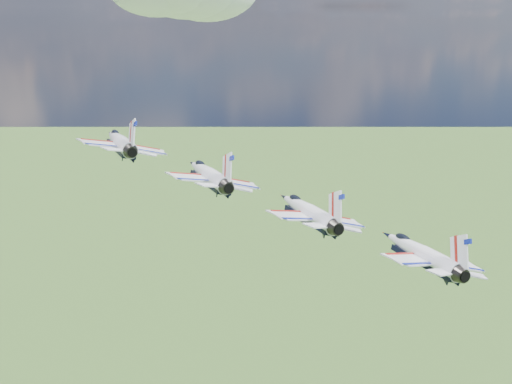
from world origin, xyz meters
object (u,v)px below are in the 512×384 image
object	(u,v)px
jet_0	(120,142)
jet_2	(307,211)
jet_1	(208,174)
jet_3	(420,253)

from	to	relation	value
jet_0	jet_2	xyz separation A→B (m)	(16.40, -17.25, -5.19)
jet_0	jet_1	world-z (taller)	jet_0
jet_1	jet_3	bearing A→B (deg)	-49.09
jet_0	jet_1	distance (m)	12.18
jet_3	jet_0	bearing A→B (deg)	130.91
jet_0	jet_3	size ratio (longest dim) A/B	1.00
jet_3	jet_2	bearing A→B (deg)	130.91
jet_0	jet_3	xyz separation A→B (m)	(24.60, -25.87, -7.79)
jet_1	jet_3	size ratio (longest dim) A/B	1.00
jet_2	jet_3	distance (m)	12.18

